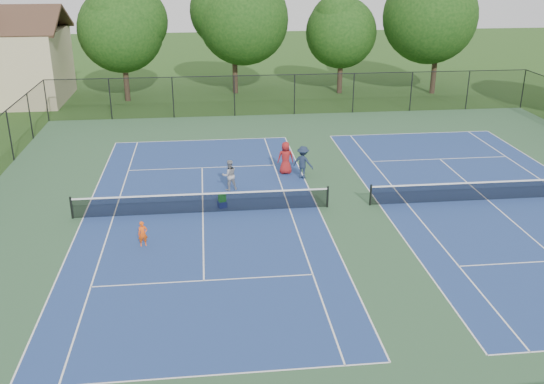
{
  "coord_description": "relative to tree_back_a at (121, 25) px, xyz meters",
  "views": [
    {
      "loc": [
        -6.69,
        -26.29,
        11.37
      ],
      "look_at": [
        -3.84,
        -1.0,
        1.3
      ],
      "focal_mm": 40.0,
      "sensor_mm": 36.0,
      "label": 1
    }
  ],
  "objects": [
    {
      "name": "tree_back_c",
      "position": [
        18.0,
        1.0,
        -0.56
      ],
      "size": [
        6.0,
        6.0,
        8.4
      ],
      "color": "#2D2116",
      "rests_on": "ground"
    },
    {
      "name": "tree_back_d",
      "position": [
        26.0,
        0.0,
        0.79
      ],
      "size": [
        7.8,
        7.8,
        10.37
      ],
      "color": "#2D2116",
      "rests_on": "ground"
    },
    {
      "name": "ball_hopper",
      "position": [
        6.94,
        -23.47,
        -5.53
      ],
      "size": [
        0.39,
        0.35,
        0.38
      ],
      "primitive_type": "cube",
      "rotation": [
        0.0,
        0.0,
        0.23
      ],
      "color": "green",
      "rests_on": "ball_crate"
    },
    {
      "name": "bystander_c",
      "position": [
        10.59,
        -19.04,
        -5.13
      ],
      "size": [
        0.91,
        0.61,
        1.81
      ],
      "primitive_type": "imported",
      "rotation": [
        0.0,
        0.0,
        3.1
      ],
      "color": "maroon",
      "rests_on": "ground"
    },
    {
      "name": "ball_crate",
      "position": [
        6.94,
        -23.47,
        -5.88
      ],
      "size": [
        0.48,
        0.43,
        0.32
      ],
      "primitive_type": "cube",
      "rotation": [
        0.0,
        0.0,
        0.31
      ],
      "color": "navy",
      "rests_on": "ground"
    },
    {
      "name": "tree_back_a",
      "position": [
        0.0,
        0.0,
        0.0
      ],
      "size": [
        6.8,
        6.8,
        9.15
      ],
      "color": "#2D2116",
      "rests_on": "ground"
    },
    {
      "name": "instructor",
      "position": [
        7.4,
        -21.18,
        -5.23
      ],
      "size": [
        0.92,
        0.8,
        1.61
      ],
      "primitive_type": "imported",
      "rotation": [
        0.0,
        0.0,
        3.41
      ],
      "color": "gray",
      "rests_on": "ground"
    },
    {
      "name": "tree_back_b",
      "position": [
        9.0,
        2.0,
        0.56
      ],
      "size": [
        7.6,
        7.6,
        10.03
      ],
      "color": "#2D2116",
      "rests_on": "ground"
    },
    {
      "name": "clapboard_house",
      "position": [
        -10.0,
        1.0,
        -2.95
      ],
      "size": [
        10.8,
        8.1,
        7.65
      ],
      "color": "tan",
      "rests_on": "ground"
    },
    {
      "name": "bystander_b",
      "position": [
        11.42,
        -19.87,
        -5.14
      ],
      "size": [
        1.34,
        1.2,
        1.8
      ],
      "primitive_type": "imported",
      "rotation": [
        0.0,
        0.0,
        2.55
      ],
      "color": "#1B273C",
      "rests_on": "ground"
    },
    {
      "name": "tennis_court_left",
      "position": [
        6.0,
        -24.0,
        -5.94
      ],
      "size": [
        12.0,
        23.83,
        1.07
      ],
      "color": "navy",
      "rests_on": "ground"
    },
    {
      "name": "perimeter_fence",
      "position": [
        13.0,
        -24.0,
        -4.44
      ],
      "size": [
        36.08,
        36.08,
        3.02
      ],
      "color": "black",
      "rests_on": "ground"
    },
    {
      "name": "ground",
      "position": [
        13.0,
        -24.0,
        -6.04
      ],
      "size": [
        140.0,
        140.0,
        0.0
      ],
      "primitive_type": "plane",
      "color": "#234716",
      "rests_on": "ground"
    },
    {
      "name": "child_player",
      "position": [
        3.53,
        -27.19,
        -5.49
      ],
      "size": [
        0.45,
        0.35,
        1.09
      ],
      "primitive_type": "imported",
      "rotation": [
        0.0,
        0.0,
        0.25
      ],
      "color": "#FD5310",
      "rests_on": "ground"
    },
    {
      "name": "tennis_court_right",
      "position": [
        20.0,
        -24.0,
        -5.94
      ],
      "size": [
        12.0,
        23.83,
        1.07
      ],
      "color": "navy",
      "rests_on": "ground"
    },
    {
      "name": "court_pad",
      "position": [
        13.0,
        -24.0,
        -6.03
      ],
      "size": [
        36.0,
        36.0,
        0.01
      ],
      "primitive_type": "cube",
      "color": "#30563B",
      "rests_on": "ground"
    }
  ]
}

